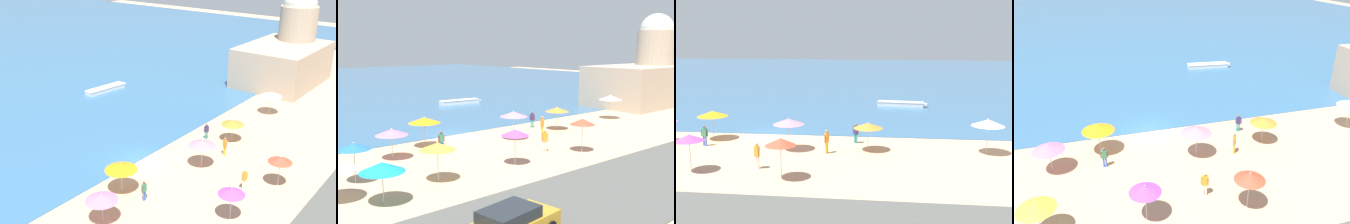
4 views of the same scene
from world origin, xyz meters
The scene contains 19 objects.
ground_plane centered at (0.00, 0.00, 0.00)m, with size 160.00×160.00×0.00m, color tan.
coastal_road centered at (0.00, -18.00, 0.03)m, with size 80.00×8.00×0.06m, color #4E4E4A.
beach_umbrella_0 centered at (2.79, -4.79, 2.20)m, with size 2.33×2.33×2.48m.
beach_umbrella_1 centered at (-11.91, -11.41, 1.96)m, with size 2.33×2.33×2.29m.
beach_umbrella_2 centered at (-7.93, -10.16, 2.14)m, with size 2.10×2.10×2.43m.
beach_umbrella_3 centered at (-4.28, -2.26, 2.17)m, with size 2.47×2.47×2.46m.
beach_umbrella_4 centered at (-2.16, -10.51, 2.23)m, with size 1.87×1.87×2.51m.
beach_umbrella_5 centered at (17.38, -4.09, 2.33)m, with size 2.34×2.34×2.64m.
beach_umbrella_7 centered at (8.70, -4.29, 1.94)m, with size 2.19×2.19×2.21m.
beach_umbrella_8 centered at (-7.79, -3.85, 1.95)m, with size 2.27×2.27×2.24m.
beach_umbrella_9 centered at (3.93, -11.23, 2.33)m, with size 1.87×1.87×2.63m.
beach_umbrella_11 centered at (-11.74, -7.21, 2.20)m, with size 2.00×2.00×2.46m.
bather_0 centered at (1.83, -9.39, 0.99)m, with size 0.51×0.37×1.75m.
bather_1 centered at (-4.08, -4.35, 0.92)m, with size 0.57×0.22×1.64m.
bather_2 centered at (5.75, -5.28, 0.99)m, with size 0.34×0.53×1.75m.
bather_3 centered at (7.59, -2.10, 0.90)m, with size 0.50×0.37×1.61m.
parked_car_1 centered at (-9.72, -18.74, 0.83)m, with size 4.48×2.34×1.45m.
skiff_nearshore centered at (11.46, 15.88, 0.33)m, with size 5.99×1.90×0.56m.
harbor_fortress centered at (30.25, -0.23, 3.91)m, with size 13.21×9.12×12.12m.
Camera 2 is at (-20.43, -30.91, 8.06)m, focal length 45.00 mm.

